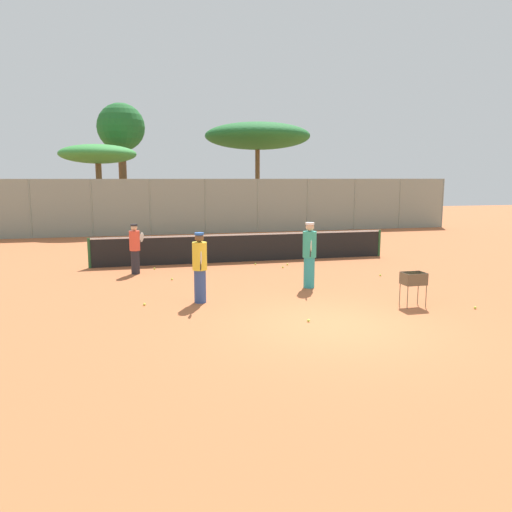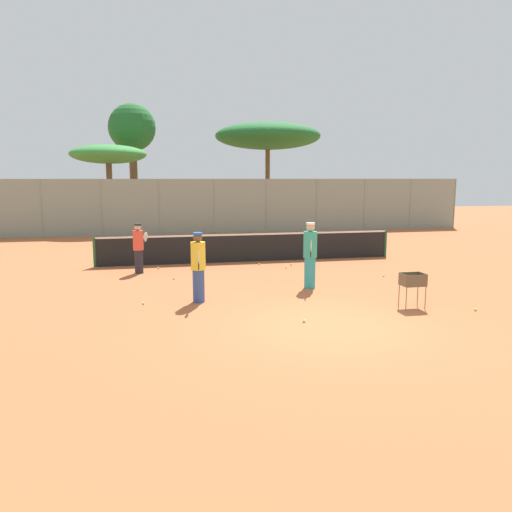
{
  "view_description": "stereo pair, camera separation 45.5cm",
  "coord_description": "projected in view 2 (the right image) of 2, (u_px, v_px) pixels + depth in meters",
  "views": [
    {
      "loc": [
        -4.18,
        -9.68,
        3.16
      ],
      "look_at": [
        -0.81,
        3.64,
        1.0
      ],
      "focal_mm": 35.0,
      "sensor_mm": 36.0,
      "label": 1
    },
    {
      "loc": [
        -3.74,
        -9.79,
        3.16
      ],
      "look_at": [
        -0.81,
        3.64,
        1.0
      ],
      "focal_mm": 35.0,
      "sensor_mm": 36.0,
      "label": 2
    }
  ],
  "objects": [
    {
      "name": "ground_plane",
      "position": [
        329.0,
        326.0,
        10.73
      ],
      "size": [
        80.0,
        80.0,
        0.0
      ],
      "primitive_type": "plane",
      "color": "#B26038"
    },
    {
      "name": "tennis_net",
      "position": [
        249.0,
        247.0,
        18.93
      ],
      "size": [
        11.35,
        0.1,
        1.07
      ],
      "color": "#26592D",
      "rests_on": "ground_plane"
    },
    {
      "name": "back_fence",
      "position": [
        214.0,
        206.0,
        28.44
      ],
      "size": [
        30.85,
        0.08,
        3.1
      ],
      "color": "gray",
      "rests_on": "ground_plane"
    },
    {
      "name": "tree_0",
      "position": [
        268.0,
        136.0,
        34.17
      ],
      "size": [
        7.21,
        7.21,
        6.89
      ],
      "color": "brown",
      "rests_on": "ground_plane"
    },
    {
      "name": "tree_1",
      "position": [
        132.0,
        130.0,
        32.42
      ],
      "size": [
        3.05,
        3.05,
        7.92
      ],
      "color": "brown",
      "rests_on": "ground_plane"
    },
    {
      "name": "tree_2",
      "position": [
        108.0,
        155.0,
        29.07
      ],
      "size": [
        4.38,
        4.38,
        5.07
      ],
      "color": "brown",
      "rests_on": "ground_plane"
    },
    {
      "name": "player_white_outfit",
      "position": [
        310.0,
        254.0,
        14.3
      ],
      "size": [
        0.42,
        0.93,
        1.9
      ],
      "rotation": [
        0.0,
        0.0,
        4.43
      ],
      "color": "teal",
      "rests_on": "ground_plane"
    },
    {
      "name": "player_red_cap",
      "position": [
        198.0,
        266.0,
        12.67
      ],
      "size": [
        0.37,
        0.93,
        1.8
      ],
      "rotation": [
        0.0,
        0.0,
        4.64
      ],
      "color": "#334C8C",
      "rests_on": "ground_plane"
    },
    {
      "name": "player_yellow_shirt",
      "position": [
        139.0,
        248.0,
        16.58
      ],
      "size": [
        0.52,
        0.82,
        1.66
      ],
      "rotation": [
        0.0,
        0.0,
        1.09
      ],
      "color": "#26262D",
      "rests_on": "ground_plane"
    },
    {
      "name": "ball_cart",
      "position": [
        413.0,
        282.0,
        12.16
      ],
      "size": [
        0.56,
        0.41,
        0.86
      ],
      "color": "brown",
      "rests_on": "ground_plane"
    },
    {
      "name": "tennis_ball_0",
      "position": [
        158.0,
        268.0,
        17.47
      ],
      "size": [
        0.07,
        0.07,
        0.07
      ],
      "primitive_type": "sphere",
      "color": "#D1E54C",
      "rests_on": "ground_plane"
    },
    {
      "name": "tennis_ball_1",
      "position": [
        286.0,
        267.0,
        17.6
      ],
      "size": [
        0.07,
        0.07,
        0.07
      ],
      "primitive_type": "sphere",
      "color": "#D1E54C",
      "rests_on": "ground_plane"
    },
    {
      "name": "tennis_ball_2",
      "position": [
        476.0,
        310.0,
        11.96
      ],
      "size": [
        0.07,
        0.07,
        0.07
      ],
      "primitive_type": "sphere",
      "color": "#D1E54C",
      "rests_on": "ground_plane"
    },
    {
      "name": "tennis_ball_3",
      "position": [
        174.0,
        278.0,
        15.64
      ],
      "size": [
        0.07,
        0.07,
        0.07
      ],
      "primitive_type": "sphere",
      "color": "#D1E54C",
      "rests_on": "ground_plane"
    },
    {
      "name": "tennis_ball_4",
      "position": [
        291.0,
        265.0,
        18.16
      ],
      "size": [
        0.07,
        0.07,
        0.07
      ],
      "primitive_type": "sphere",
      "color": "#D1E54C",
      "rests_on": "ground_plane"
    },
    {
      "name": "tennis_ball_5",
      "position": [
        304.0,
        321.0,
        11.0
      ],
      "size": [
        0.07,
        0.07,
        0.07
      ],
      "primitive_type": "sphere",
      "color": "#D1E54C",
      "rests_on": "ground_plane"
    },
    {
      "name": "tennis_ball_6",
      "position": [
        259.0,
        264.0,
        18.28
      ],
      "size": [
        0.07,
        0.07,
        0.07
      ],
      "primitive_type": "sphere",
      "color": "#D1E54C",
      "rests_on": "ground_plane"
    },
    {
      "name": "tennis_ball_7",
      "position": [
        143.0,
        303.0,
        12.55
      ],
      "size": [
        0.07,
        0.07,
        0.07
      ],
      "primitive_type": "sphere",
      "color": "#D1E54C",
      "rests_on": "ground_plane"
    },
    {
      "name": "tennis_ball_8",
      "position": [
        383.0,
        276.0,
        16.06
      ],
      "size": [
        0.07,
        0.07,
        0.07
      ],
      "primitive_type": "sphere",
      "color": "#D1E54C",
      "rests_on": "ground_plane"
    },
    {
      "name": "parked_car",
      "position": [
        173.0,
        216.0,
        32.81
      ],
      "size": [
        4.2,
        1.7,
        1.6
      ],
      "color": "#3F4C8C",
      "rests_on": "ground_plane"
    }
  ]
}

